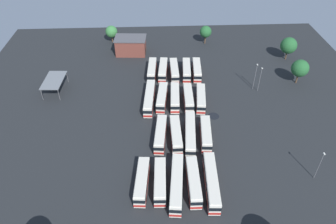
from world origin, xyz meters
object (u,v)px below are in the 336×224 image
maintenance_shelter (54,80)px  lamp_post_far_corner (260,78)px  bus_row0_slot4 (142,181)px  bus_row3_slot0 (197,70)px  bus_row1_slot2 (176,135)px  tree_east_edge (206,32)px  bus_row0_slot2 (177,184)px  bus_row2_slot4 (149,98)px  bus_row2_slot1 (188,98)px  bus_row2_slot0 (201,98)px  tree_north_edge (111,32)px  bus_row3_slot4 (152,70)px  bus_row0_slot1 (193,182)px  bus_row3_slot3 (163,70)px  tree_west_edge (300,68)px  bus_row2_slot2 (175,97)px  lamp_post_near_entrance (255,76)px  bus_row3_slot2 (174,71)px  bus_row3_slot1 (186,70)px  bus_row0_slot0 (211,182)px  lamp_post_by_building (319,165)px  bus_row1_slot0 (206,134)px  depot_building (131,46)px  tree_northwest (289,46)px  bus_row1_slot3 (161,134)px  bus_row2_slot3 (162,97)px  bus_row1_slot1 (190,134)px

maintenance_shelter → lamp_post_far_corner: lamp_post_far_corner is taller
bus_row0_slot4 → bus_row3_slot0: same height
bus_row1_slot2 → tree_east_edge: size_ratio=1.68×
bus_row0_slot2 → bus_row2_slot4: (31.15, 5.69, 0.00)m
bus_row2_slot1 → bus_row2_slot4: size_ratio=0.75×
bus_row0_slot2 → bus_row3_slot0: same height
bus_row2_slot0 → tree_north_edge: tree_north_edge is taller
bus_row2_slot4 → bus_row0_slot4: bearing=176.8°
bus_row1_slot2 → bus_row3_slot4: same height
bus_row0_slot1 → bus_row0_slot4: 11.03m
bus_row3_slot3 → tree_west_edge: 42.88m
tree_north_edge → bus_row3_slot3: bearing=-143.3°
bus_row2_slot2 → tree_west_edge: tree_west_edge is taller
lamp_post_near_entrance → bus_row3_slot2: bearing=69.5°
bus_row3_slot1 → lamp_post_far_corner: 23.53m
bus_row2_slot1 → bus_row0_slot0: bearing=-176.4°
bus_row0_slot4 → lamp_post_near_entrance: size_ratio=1.31×
lamp_post_by_building → lamp_post_near_entrance: bearing=7.5°
bus_row2_slot2 → bus_row1_slot0: bearing=-157.2°
bus_row3_slot4 → depot_building: bearing=25.8°
bus_row3_slot2 → bus_row3_slot0: bearing=-89.1°
lamp_post_by_building → tree_northwest: tree_northwest is taller
lamp_post_far_corner → tree_northwest: tree_northwest is taller
bus_row3_slot4 → lamp_post_far_corner: size_ratio=1.43×
bus_row3_slot4 → lamp_post_by_building: 57.57m
bus_row0_slot2 → bus_row3_slot3: size_ratio=1.29×
lamp_post_far_corner → bus_row1_slot3: bearing=123.7°
lamp_post_far_corner → bus_row0_slot4: bearing=135.1°
bus_row1_slot0 → bus_row2_slot0: same height
bus_row2_slot1 → depot_building: size_ratio=0.95×
bus_row3_slot1 → bus_row1_slot2: bearing=169.8°
bus_row3_slot4 → lamp_post_near_entrance: 32.69m
bus_row3_slot0 → bus_row3_slot3: same height
bus_row0_slot2 → bus_row2_slot0: bearing=-16.8°
bus_row2_slot3 → bus_row3_slot4: size_ratio=1.03×
bus_row0_slot4 → bus_row1_slot1: bearing=-39.5°
bus_row3_slot4 → bus_row0_slot4: bearing=176.8°
bus_row2_slot2 → tree_west_edge: (8.66, -39.32, 3.42)m
bus_row0_slot2 → bus_row2_slot2: same height
bus_row0_slot4 → bus_row2_slot4: 30.20m
bus_row3_slot0 → depot_building: (16.10, 22.14, 1.20)m
lamp_post_far_corner → bus_row3_slot0: bearing=60.4°
bus_row3_slot0 → bus_row2_slot4: bearing=133.8°
bus_row2_slot1 → lamp_post_near_entrance: (6.44, -20.77, 2.89)m
bus_row1_slot0 → bus_row1_slot3: same height
bus_row2_slot0 → tree_north_edge: size_ratio=1.74×
bus_row2_slot4 → bus_row1_slot2: bearing=-157.4°
bus_row3_slot0 → tree_east_edge: tree_east_edge is taller
bus_row2_slot0 → bus_row3_slot0: size_ratio=1.00×
bus_row3_slot0 → tree_north_edge: tree_north_edge is taller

